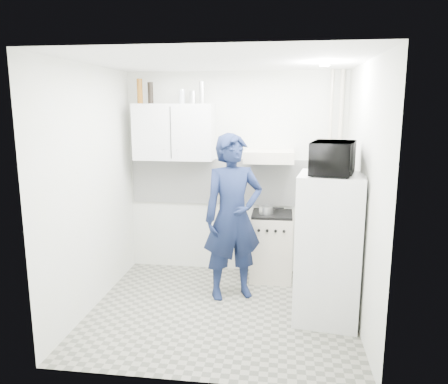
# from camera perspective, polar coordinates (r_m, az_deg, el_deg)

# --- Properties ---
(floor) EXTENTS (2.80, 2.80, 0.00)m
(floor) POSITION_cam_1_polar(r_m,az_deg,el_deg) (4.89, -0.36, -15.24)
(floor) COLOR gray
(floor) RESTS_ON ground
(ceiling) EXTENTS (2.80, 2.80, 0.00)m
(ceiling) POSITION_cam_1_polar(r_m,az_deg,el_deg) (4.39, -0.41, 16.75)
(ceiling) COLOR white
(ceiling) RESTS_ON wall_back
(wall_back) EXTENTS (2.80, 0.00, 2.80)m
(wall_back) POSITION_cam_1_polar(r_m,az_deg,el_deg) (5.68, 1.40, 2.35)
(wall_back) COLOR silver
(wall_back) RESTS_ON floor
(wall_left) EXTENTS (0.00, 2.60, 2.60)m
(wall_left) POSITION_cam_1_polar(r_m,az_deg,el_deg) (4.86, -16.96, 0.33)
(wall_left) COLOR silver
(wall_left) RESTS_ON floor
(wall_right) EXTENTS (0.00, 2.60, 2.60)m
(wall_right) POSITION_cam_1_polar(r_m,az_deg,el_deg) (4.49, 17.62, -0.59)
(wall_right) COLOR silver
(wall_right) RESTS_ON floor
(person) EXTENTS (0.81, 0.69, 1.88)m
(person) POSITION_cam_1_polar(r_m,az_deg,el_deg) (4.92, 1.18, -3.31)
(person) COLOR #111A38
(person) RESTS_ON floor
(stove) EXTENTS (0.52, 0.52, 0.83)m
(stove) POSITION_cam_1_polar(r_m,az_deg,el_deg) (5.61, 6.22, -7.14)
(stove) COLOR beige
(stove) RESTS_ON floor
(fridge) EXTENTS (0.71, 0.71, 1.52)m
(fridge) POSITION_cam_1_polar(r_m,az_deg,el_deg) (4.57, 13.50, -7.17)
(fridge) COLOR silver
(fridge) RESTS_ON floor
(stove_top) EXTENTS (0.50, 0.50, 0.03)m
(stove_top) POSITION_cam_1_polar(r_m,az_deg,el_deg) (5.49, 6.31, -2.89)
(stove_top) COLOR black
(stove_top) RESTS_ON stove
(saucepan) EXTENTS (0.17, 0.17, 0.10)m
(saucepan) POSITION_cam_1_polar(r_m,az_deg,el_deg) (5.44, 5.52, -2.34)
(saucepan) COLOR silver
(saucepan) RESTS_ON stove_top
(microwave) EXTENTS (0.64, 0.50, 0.32)m
(microwave) POSITION_cam_1_polar(r_m,az_deg,el_deg) (4.37, 14.05, 4.34)
(microwave) COLOR black
(microwave) RESTS_ON fridge
(bottle_a) EXTENTS (0.07, 0.07, 0.31)m
(bottle_a) POSITION_cam_1_polar(r_m,az_deg,el_deg) (5.70, -10.94, 12.80)
(bottle_a) COLOR brown
(bottle_a) RESTS_ON upper_cabinet
(bottle_b) EXTENTS (0.07, 0.07, 0.26)m
(bottle_b) POSITION_cam_1_polar(r_m,az_deg,el_deg) (5.66, -9.58, 12.65)
(bottle_b) COLOR black
(bottle_b) RESTS_ON upper_cabinet
(canister_a) EXTENTS (0.07, 0.07, 0.17)m
(canister_a) POSITION_cam_1_polar(r_m,az_deg,el_deg) (5.55, -5.51, 12.31)
(canister_a) COLOR #B2B7BC
(canister_a) RESTS_ON upper_cabinet
(canister_b) EXTENTS (0.08, 0.08, 0.15)m
(canister_b) POSITION_cam_1_polar(r_m,az_deg,el_deg) (5.52, -4.13, 12.24)
(canister_b) COLOR silver
(canister_b) RESTS_ON upper_cabinet
(bottle_e) EXTENTS (0.07, 0.07, 0.27)m
(bottle_e) POSITION_cam_1_polar(r_m,az_deg,el_deg) (5.50, -2.93, 12.84)
(bottle_e) COLOR silver
(bottle_e) RESTS_ON upper_cabinet
(upper_cabinet) EXTENTS (1.00, 0.35, 0.70)m
(upper_cabinet) POSITION_cam_1_polar(r_m,az_deg,el_deg) (5.58, -6.52, 7.80)
(upper_cabinet) COLOR silver
(upper_cabinet) RESTS_ON wall_back
(range_hood) EXTENTS (0.60, 0.50, 0.14)m
(range_hood) POSITION_cam_1_polar(r_m,az_deg,el_deg) (5.37, 5.91, 4.67)
(range_hood) COLOR beige
(range_hood) RESTS_ON wall_back
(backsplash) EXTENTS (2.74, 0.03, 0.60)m
(backsplash) POSITION_cam_1_polar(r_m,az_deg,el_deg) (5.68, 1.38, 1.33)
(backsplash) COLOR white
(backsplash) RESTS_ON wall_back
(pipe_a) EXTENTS (0.05, 0.05, 2.60)m
(pipe_a) POSITION_cam_1_polar(r_m,az_deg,el_deg) (5.61, 14.63, 1.87)
(pipe_a) COLOR beige
(pipe_a) RESTS_ON floor
(pipe_b) EXTENTS (0.04, 0.04, 2.60)m
(pipe_b) POSITION_cam_1_polar(r_m,az_deg,el_deg) (5.60, 13.41, 1.91)
(pipe_b) COLOR beige
(pipe_b) RESTS_ON floor
(ceiling_spot_fixture) EXTENTS (0.10, 0.10, 0.02)m
(ceiling_spot_fixture) POSITION_cam_1_polar(r_m,az_deg,el_deg) (4.56, 13.02, 15.89)
(ceiling_spot_fixture) COLOR white
(ceiling_spot_fixture) RESTS_ON ceiling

